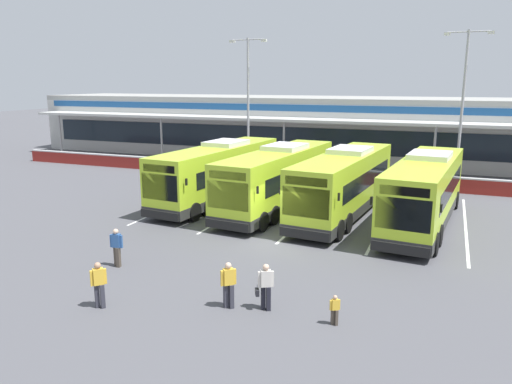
{
  "coord_description": "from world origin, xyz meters",
  "views": [
    {
      "loc": [
        7.22,
        -21.41,
        7.51
      ],
      "look_at": [
        -2.39,
        3.0,
        1.6
      ],
      "focal_mm": 34.52,
      "sensor_mm": 36.0,
      "label": 1
    }
  ],
  "objects_px": {
    "coach_bus_centre": "(344,184)",
    "pedestrian_approaching_bus": "(228,283)",
    "pedestrian_with_handbag": "(265,286)",
    "lamp_post_west": "(248,96)",
    "pedestrian_in_dark_coat": "(117,246)",
    "pedestrian_child": "(335,309)",
    "pedestrian_near_bin": "(99,283)",
    "coach_bus_right_centre": "(425,192)",
    "coach_bus_leftmost": "(219,174)",
    "coach_bus_left_centre": "(278,180)",
    "lamp_post_centre": "(463,99)"
  },
  "relations": [
    {
      "from": "pedestrian_in_dark_coat",
      "to": "pedestrian_with_handbag",
      "type": "bearing_deg",
      "value": -11.76
    },
    {
      "from": "pedestrian_child",
      "to": "coach_bus_right_centre",
      "type": "bearing_deg",
      "value": 81.32
    },
    {
      "from": "pedestrian_approaching_bus",
      "to": "coach_bus_left_centre",
      "type": "bearing_deg",
      "value": 101.86
    },
    {
      "from": "pedestrian_child",
      "to": "pedestrian_with_handbag",
      "type": "bearing_deg",
      "value": 175.17
    },
    {
      "from": "coach_bus_right_centre",
      "to": "pedestrian_approaching_bus",
      "type": "bearing_deg",
      "value": -113.47
    },
    {
      "from": "coach_bus_leftmost",
      "to": "pedestrian_in_dark_coat",
      "type": "relative_size",
      "value": 7.61
    },
    {
      "from": "coach_bus_centre",
      "to": "pedestrian_approaching_bus",
      "type": "distance_m",
      "value": 13.34
    },
    {
      "from": "pedestrian_child",
      "to": "coach_bus_centre",
      "type": "bearing_deg",
      "value": 100.52
    },
    {
      "from": "pedestrian_child",
      "to": "coach_bus_leftmost",
      "type": "bearing_deg",
      "value": 127.83
    },
    {
      "from": "pedestrian_child",
      "to": "pedestrian_near_bin",
      "type": "relative_size",
      "value": 0.62
    },
    {
      "from": "pedestrian_near_bin",
      "to": "coach_bus_leftmost",
      "type": "bearing_deg",
      "value": 100.64
    },
    {
      "from": "pedestrian_with_handbag",
      "to": "pedestrian_approaching_bus",
      "type": "bearing_deg",
      "value": -165.4
    },
    {
      "from": "coach_bus_right_centre",
      "to": "pedestrian_in_dark_coat",
      "type": "height_order",
      "value": "coach_bus_right_centre"
    },
    {
      "from": "coach_bus_leftmost",
      "to": "pedestrian_with_handbag",
      "type": "relative_size",
      "value": 7.61
    },
    {
      "from": "pedestrian_in_dark_coat",
      "to": "pedestrian_child",
      "type": "bearing_deg",
      "value": -10.03
    },
    {
      "from": "pedestrian_with_handbag",
      "to": "lamp_post_centre",
      "type": "distance_m",
      "value": 25.25
    },
    {
      "from": "coach_bus_left_centre",
      "to": "pedestrian_in_dark_coat",
      "type": "height_order",
      "value": "coach_bus_left_centre"
    },
    {
      "from": "pedestrian_child",
      "to": "lamp_post_centre",
      "type": "relative_size",
      "value": 0.09
    },
    {
      "from": "coach_bus_leftmost",
      "to": "pedestrian_in_dark_coat",
      "type": "xyz_separation_m",
      "value": [
        1.05,
        -11.91,
        -0.91
      ]
    },
    {
      "from": "coach_bus_leftmost",
      "to": "pedestrian_with_handbag",
      "type": "bearing_deg",
      "value": -58.67
    },
    {
      "from": "pedestrian_near_bin",
      "to": "coach_bus_left_centre",
      "type": "bearing_deg",
      "value": 85.05
    },
    {
      "from": "pedestrian_in_dark_coat",
      "to": "lamp_post_centre",
      "type": "relative_size",
      "value": 0.15
    },
    {
      "from": "pedestrian_with_handbag",
      "to": "pedestrian_in_dark_coat",
      "type": "height_order",
      "value": "same"
    },
    {
      "from": "coach_bus_right_centre",
      "to": "pedestrian_approaching_bus",
      "type": "height_order",
      "value": "coach_bus_right_centre"
    },
    {
      "from": "pedestrian_near_bin",
      "to": "pedestrian_approaching_bus",
      "type": "distance_m",
      "value": 4.37
    },
    {
      "from": "pedestrian_in_dark_coat",
      "to": "lamp_post_centre",
      "type": "distance_m",
      "value": 26.54
    },
    {
      "from": "pedestrian_approaching_bus",
      "to": "lamp_post_centre",
      "type": "height_order",
      "value": "lamp_post_centre"
    },
    {
      "from": "coach_bus_right_centre",
      "to": "pedestrian_child",
      "type": "height_order",
      "value": "coach_bus_right_centre"
    },
    {
      "from": "lamp_post_west",
      "to": "pedestrian_in_dark_coat",
      "type": "bearing_deg",
      "value": -81.17
    },
    {
      "from": "coach_bus_centre",
      "to": "pedestrian_approaching_bus",
      "type": "xyz_separation_m",
      "value": [
        -1.17,
        -13.26,
        -0.91
      ]
    },
    {
      "from": "lamp_post_west",
      "to": "pedestrian_near_bin",
      "type": "bearing_deg",
      "value": -78.44
    },
    {
      "from": "coach_bus_centre",
      "to": "pedestrian_near_bin",
      "type": "distance_m",
      "value": 15.77
    },
    {
      "from": "coach_bus_left_centre",
      "to": "pedestrian_child",
      "type": "relative_size",
      "value": 12.28
    },
    {
      "from": "coach_bus_right_centre",
      "to": "coach_bus_leftmost",
      "type": "bearing_deg",
      "value": 175.7
    },
    {
      "from": "coach_bus_right_centre",
      "to": "pedestrian_approaching_bus",
      "type": "distance_m",
      "value": 13.94
    },
    {
      "from": "coach_bus_left_centre",
      "to": "pedestrian_approaching_bus",
      "type": "height_order",
      "value": "coach_bus_left_centre"
    },
    {
      "from": "coach_bus_leftmost",
      "to": "pedestrian_child",
      "type": "bearing_deg",
      "value": -52.17
    },
    {
      "from": "pedestrian_in_dark_coat",
      "to": "pedestrian_near_bin",
      "type": "xyz_separation_m",
      "value": [
        1.82,
        -3.38,
        0.0
      ]
    },
    {
      "from": "coach_bus_left_centre",
      "to": "pedestrian_approaching_bus",
      "type": "distance_m",
      "value": 13.58
    },
    {
      "from": "coach_bus_leftmost",
      "to": "lamp_post_west",
      "type": "relative_size",
      "value": 1.12
    },
    {
      "from": "lamp_post_centre",
      "to": "pedestrian_child",
      "type": "bearing_deg",
      "value": -98.48
    },
    {
      "from": "pedestrian_with_handbag",
      "to": "lamp_post_centre",
      "type": "height_order",
      "value": "lamp_post_centre"
    },
    {
      "from": "pedestrian_near_bin",
      "to": "pedestrian_approaching_bus",
      "type": "xyz_separation_m",
      "value": [
        4.07,
        1.59,
        0.0
      ]
    },
    {
      "from": "coach_bus_leftmost",
      "to": "coach_bus_centre",
      "type": "xyz_separation_m",
      "value": [
        8.11,
        -0.44,
        0.0
      ]
    },
    {
      "from": "pedestrian_with_handbag",
      "to": "pedestrian_child",
      "type": "distance_m",
      "value": 2.43
    },
    {
      "from": "coach_bus_left_centre",
      "to": "pedestrian_near_bin",
      "type": "xyz_separation_m",
      "value": [
        -1.28,
        -14.85,
        -0.91
      ]
    },
    {
      "from": "coach_bus_left_centre",
      "to": "coach_bus_centre",
      "type": "xyz_separation_m",
      "value": [
        3.95,
        0.0,
        0.0
      ]
    },
    {
      "from": "coach_bus_leftmost",
      "to": "pedestrian_approaching_bus",
      "type": "distance_m",
      "value": 15.39
    },
    {
      "from": "coach_bus_leftmost",
      "to": "pedestrian_near_bin",
      "type": "height_order",
      "value": "coach_bus_leftmost"
    },
    {
      "from": "coach_bus_left_centre",
      "to": "lamp_post_west",
      "type": "bearing_deg",
      "value": 120.15
    }
  ]
}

